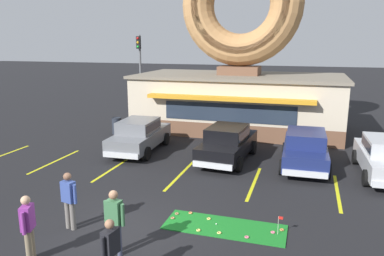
# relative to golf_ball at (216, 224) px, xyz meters

# --- Properties ---
(ground_plane) EXTENTS (160.00, 160.00, 0.00)m
(ground_plane) POSITION_rel_golf_ball_xyz_m (-2.62, -1.26, -0.05)
(ground_plane) COLOR black
(donut_shop_building) EXTENTS (12.30, 6.75, 10.96)m
(donut_shop_building) POSITION_rel_golf_ball_xyz_m (-1.72, 12.69, 3.69)
(donut_shop_building) COLOR brown
(donut_shop_building) RESTS_ON ground
(putting_mat) EXTENTS (3.53, 1.27, 0.03)m
(putting_mat) POSITION_rel_golf_ball_xyz_m (0.26, -0.04, -0.04)
(putting_mat) COLOR #197523
(putting_mat) RESTS_ON ground
(mini_donut_near_left) EXTENTS (0.13, 0.13, 0.04)m
(mini_donut_near_left) POSITION_rel_golf_ball_xyz_m (-0.40, -0.51, -0.00)
(mini_donut_near_left) COLOR #E5C666
(mini_donut_near_left) RESTS_ON putting_mat
(mini_donut_near_right) EXTENTS (0.13, 0.13, 0.04)m
(mini_donut_near_right) POSITION_rel_golf_ball_xyz_m (0.98, -0.48, -0.00)
(mini_donut_near_right) COLOR #D8667F
(mini_donut_near_right) RESTS_ON putting_mat
(mini_donut_mid_left) EXTENTS (0.13, 0.13, 0.04)m
(mini_donut_mid_left) POSITION_rel_golf_ball_xyz_m (-1.34, 0.30, -0.00)
(mini_donut_mid_left) COLOR #A5724C
(mini_donut_mid_left) RESTS_ON putting_mat
(mini_donut_mid_centre) EXTENTS (0.13, 0.13, 0.04)m
(mini_donut_mid_centre) POSITION_rel_golf_ball_xyz_m (0.20, -0.48, -0.00)
(mini_donut_mid_centre) COLOR #E5C666
(mini_donut_mid_centre) RESTS_ON putting_mat
(mini_donut_mid_right) EXTENTS (0.13, 0.13, 0.04)m
(mini_donut_mid_right) POSITION_rel_golf_ball_xyz_m (1.87, 0.22, -0.00)
(mini_donut_mid_right) COLOR #D17F47
(mini_donut_mid_right) RESTS_ON putting_mat
(mini_donut_far_left) EXTENTS (0.13, 0.13, 0.04)m
(mini_donut_far_left) POSITION_rel_golf_ball_xyz_m (-1.36, -0.01, -0.00)
(mini_donut_far_left) COLOR #A5724C
(mini_donut_far_left) RESTS_ON putting_mat
(mini_donut_far_centre) EXTENTS (0.13, 0.13, 0.04)m
(mini_donut_far_centre) POSITION_rel_golf_ball_xyz_m (-0.30, 0.27, -0.00)
(mini_donut_far_centre) COLOR #E5C666
(mini_donut_far_centre) RESTS_ON putting_mat
(mini_donut_far_right) EXTENTS (0.13, 0.13, 0.04)m
(mini_donut_far_right) POSITION_rel_golf_ball_xyz_m (-0.95, 0.48, -0.00)
(mini_donut_far_right) COLOR #D17F47
(mini_donut_far_right) RESTS_ON putting_mat
(mini_donut_extra) EXTENTS (0.13, 0.13, 0.04)m
(mini_donut_extra) POSITION_rel_golf_ball_xyz_m (1.64, 0.00, -0.00)
(mini_donut_extra) COLOR #D8667F
(mini_donut_extra) RESTS_ON putting_mat
(golf_ball) EXTENTS (0.04, 0.04, 0.04)m
(golf_ball) POSITION_rel_golf_ball_xyz_m (0.00, 0.00, 0.00)
(golf_ball) COLOR white
(golf_ball) RESTS_ON putting_mat
(putting_flag_pin) EXTENTS (0.13, 0.01, 0.55)m
(putting_flag_pin) POSITION_rel_golf_ball_xyz_m (1.81, -0.03, 0.39)
(putting_flag_pin) COLOR silver
(putting_flag_pin) RESTS_ON putting_mat
(car_grey) EXTENTS (2.13, 4.63, 1.60)m
(car_grey) POSITION_rel_golf_ball_xyz_m (-5.45, 6.41, 0.82)
(car_grey) COLOR slate
(car_grey) RESTS_ON ground
(car_black) EXTENTS (2.22, 4.67, 1.60)m
(car_black) POSITION_rel_golf_ball_xyz_m (-1.01, 6.26, 0.82)
(car_black) COLOR black
(car_black) RESTS_ON ground
(car_navy) EXTENTS (2.05, 4.60, 1.60)m
(car_navy) POSITION_rel_golf_ball_xyz_m (2.37, 6.36, 0.82)
(car_navy) COLOR navy
(car_navy) RESTS_ON ground
(pedestrian_blue_sweater_man) EXTENTS (0.59, 0.31, 1.70)m
(pedestrian_blue_sweater_man) POSITION_rel_golf_ball_xyz_m (-3.98, -1.42, 0.90)
(pedestrian_blue_sweater_man) COLOR slate
(pedestrian_blue_sweater_man) RESTS_ON ground
(pedestrian_hooded_kid) EXTENTS (0.59, 0.28, 1.73)m
(pedestrian_hooded_kid) POSITION_rel_golf_ball_xyz_m (-2.07, -2.25, 0.91)
(pedestrian_hooded_kid) COLOR #474C66
(pedestrian_hooded_kid) RESTS_ON ground
(pedestrian_leather_jacket_man) EXTENTS (0.35, 0.57, 1.70)m
(pedestrian_leather_jacket_man) POSITION_rel_golf_ball_xyz_m (-3.96, -3.09, 0.89)
(pedestrian_leather_jacket_man) COLOR #7F7056
(pedestrian_leather_jacket_man) RESTS_ON ground
(pedestrian_clipboard_woman) EXTENTS (0.30, 0.59, 1.59)m
(pedestrian_clipboard_woman) POSITION_rel_golf_ball_xyz_m (-1.54, -3.38, 0.82)
(pedestrian_clipboard_woman) COLOR slate
(pedestrian_clipboard_woman) RESTS_ON ground
(trash_bin) EXTENTS (0.57, 0.57, 0.97)m
(trash_bin) POSITION_rel_golf_ball_xyz_m (-8.27, 9.30, 0.45)
(trash_bin) COLOR #232833
(trash_bin) RESTS_ON ground
(traffic_light_pole) EXTENTS (0.28, 0.47, 5.80)m
(traffic_light_pole) POSITION_rel_golf_ball_xyz_m (-9.72, 15.79, 3.66)
(traffic_light_pole) COLOR #595B60
(traffic_light_pole) RESTS_ON ground
(parking_stripe_far_left) EXTENTS (0.12, 3.60, 0.01)m
(parking_stripe_far_left) POSITION_rel_golf_ball_xyz_m (-11.42, 3.74, -0.05)
(parking_stripe_far_left) COLOR yellow
(parking_stripe_far_left) RESTS_ON ground
(parking_stripe_left) EXTENTS (0.12, 3.60, 0.01)m
(parking_stripe_left) POSITION_rel_golf_ball_xyz_m (-8.42, 3.74, -0.05)
(parking_stripe_left) COLOR yellow
(parking_stripe_left) RESTS_ON ground
(parking_stripe_mid_left) EXTENTS (0.12, 3.60, 0.01)m
(parking_stripe_mid_left) POSITION_rel_golf_ball_xyz_m (-5.42, 3.74, -0.05)
(parking_stripe_mid_left) COLOR yellow
(parking_stripe_mid_left) RESTS_ON ground
(parking_stripe_centre) EXTENTS (0.12, 3.60, 0.01)m
(parking_stripe_centre) POSITION_rel_golf_ball_xyz_m (-2.42, 3.74, -0.05)
(parking_stripe_centre) COLOR yellow
(parking_stripe_centre) RESTS_ON ground
(parking_stripe_mid_right) EXTENTS (0.12, 3.60, 0.01)m
(parking_stripe_mid_right) POSITION_rel_golf_ball_xyz_m (0.58, 3.74, -0.05)
(parking_stripe_mid_right) COLOR yellow
(parking_stripe_mid_right) RESTS_ON ground
(parking_stripe_right) EXTENTS (0.12, 3.60, 0.01)m
(parking_stripe_right) POSITION_rel_golf_ball_xyz_m (3.58, 3.74, -0.05)
(parking_stripe_right) COLOR yellow
(parking_stripe_right) RESTS_ON ground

